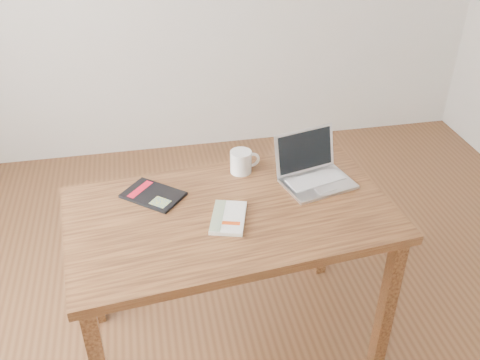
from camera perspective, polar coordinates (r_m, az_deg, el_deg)
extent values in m
plane|color=brown|center=(2.58, 2.47, -17.99)|extent=(4.00, 4.00, 0.00)
cube|color=#543119|center=(2.12, -1.01, -3.73)|extent=(1.35, 0.86, 0.04)
cube|color=#543119|center=(2.36, 15.41, -12.70)|extent=(0.06, 0.06, 0.71)
cube|color=#543119|center=(2.55, -15.80, -8.66)|extent=(0.06, 0.06, 0.71)
cube|color=#543119|center=(2.76, 8.96, -4.05)|extent=(0.06, 0.06, 0.71)
cube|color=silver|center=(2.06, -1.24, -4.06)|extent=(0.18, 0.23, 0.01)
cube|color=white|center=(2.06, -1.24, -4.04)|extent=(0.18, 0.23, 0.02)
cube|color=gray|center=(2.06, -2.39, -3.77)|extent=(0.10, 0.20, 0.00)
cube|color=#D3410E|center=(2.02, -0.96, -4.62)|extent=(0.07, 0.04, 0.00)
cube|color=black|center=(2.22, -9.25, -1.58)|extent=(0.28, 0.27, 0.01)
cube|color=#B50C22|center=(2.25, -10.60, -0.98)|extent=(0.11, 0.12, 0.00)
cube|color=#7D925A|center=(2.16, -8.51, -2.35)|extent=(0.09, 0.09, 0.00)
cube|color=silver|center=(2.28, 8.32, -0.37)|extent=(0.32, 0.26, 0.01)
cube|color=#BCBCC0|center=(2.29, 8.02, 0.08)|extent=(0.26, 0.16, 0.00)
cube|color=#BCBCC1|center=(2.24, 9.15, -0.97)|extent=(0.09, 0.06, 0.00)
cube|color=silver|center=(2.32, 6.92, 3.16)|extent=(0.29, 0.12, 0.19)
cube|color=black|center=(2.31, 6.98, 3.13)|extent=(0.26, 0.10, 0.16)
cylinder|color=white|center=(2.32, 0.09, 1.96)|extent=(0.09, 0.09, 0.10)
cylinder|color=black|center=(2.30, 0.09, 2.95)|extent=(0.08, 0.08, 0.01)
torus|color=white|center=(2.34, 1.32, 2.17)|extent=(0.07, 0.02, 0.07)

